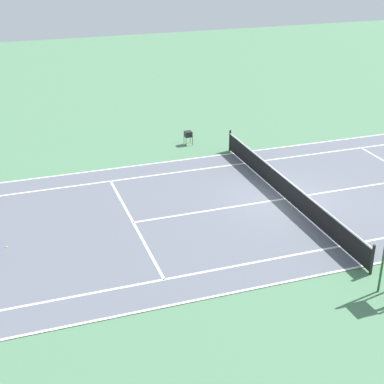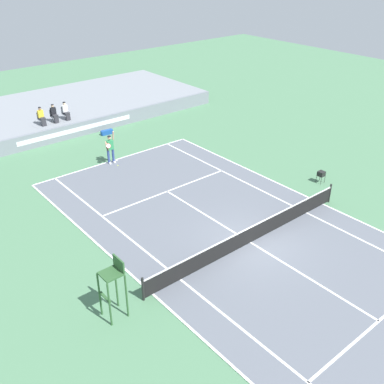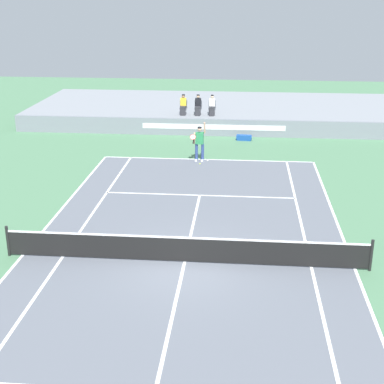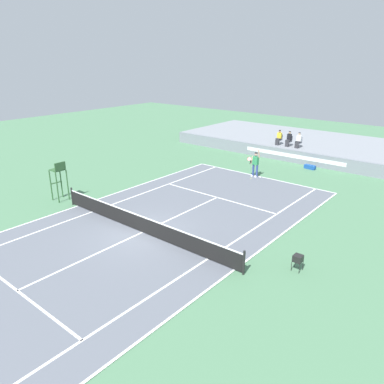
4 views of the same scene
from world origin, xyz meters
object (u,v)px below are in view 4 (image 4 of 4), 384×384
Objects in this scene: ball_hopper at (298,258)px; spectator_seated_0 at (279,138)px; spectator_seated_2 at (298,140)px; tennis_ball at (251,178)px; umpire_chair at (59,176)px; tennis_player at (255,164)px; spectator_seated_1 at (289,139)px; equipment_bag at (310,167)px.

spectator_seated_0 is at bearing 119.75° from ball_hopper.
tennis_ball is (-0.20, -7.16, -1.62)m from spectator_seated_2.
ball_hopper is at bearing 6.51° from umpire_chair.
spectator_seated_0 is 1.81× the size of ball_hopper.
spectator_seated_2 is 18.60× the size of tennis_ball.
tennis_player is at bearing 60.10° from umpire_chair.
spectator_seated_1 is 18.60× the size of tennis_ball.
ball_hopper is (7.91, -9.99, -0.42)m from tennis_player.
spectator_seated_2 is 0.61× the size of tennis_player.
spectator_seated_2 is 1.37× the size of equipment_bag.
tennis_ball is 5.60m from equipment_bag.
equipment_bag is at bearing -44.87° from spectator_seated_2.
spectator_seated_0 is at bearing 152.19° from equipment_bag.
equipment_bag is at bearing 66.50° from tennis_ball.
tennis_player is 0.85× the size of umpire_chair.
spectator_seated_2 is (0.88, 0.00, 0.00)m from spectator_seated_1.
tennis_player is at bearing -76.80° from spectator_seated_0.
spectator_seated_2 is 0.52× the size of umpire_chair.
equipment_bag reaches higher than tennis_ball.
umpire_chair is (-6.10, -18.19, -0.09)m from spectator_seated_1.
tennis_player is at bearing -84.72° from spectator_seated_1.
equipment_bag is (9.02, 16.16, -1.40)m from umpire_chair.
spectator_seated_1 is at bearing 117.26° from ball_hopper.
spectator_seated_0 and spectator_seated_2 have the same top height.
ball_hopper is (14.62, 1.67, -0.98)m from umpire_chair.
equipment_bag is (3.84, -2.03, -1.49)m from spectator_seated_0.
tennis_player is at bearing -92.41° from spectator_seated_2.
spectator_seated_1 is 6.59m from tennis_player.
tennis_ball is 13.04m from umpire_chair.
spectator_seated_0 is 1.00× the size of spectator_seated_1.
ball_hopper reaches higher than tennis_ball.
spectator_seated_2 is at bearing 0.00° from spectator_seated_0.
spectator_seated_0 reaches higher than ball_hopper.
tennis_player is 12.75m from ball_hopper.
spectator_seated_1 is 18.62m from ball_hopper.
umpire_chair is (-6.79, -11.03, 1.52)m from tennis_ball.
equipment_bag is (2.04, -2.03, -1.49)m from spectator_seated_2.
spectator_seated_1 is 0.88m from spectator_seated_2.
spectator_seated_0 is 1.81m from spectator_seated_2.
umpire_chair reaches higher than spectator_seated_2.
tennis_player reaches higher than ball_hopper.
umpire_chair is at bearing -121.59° from tennis_ball.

